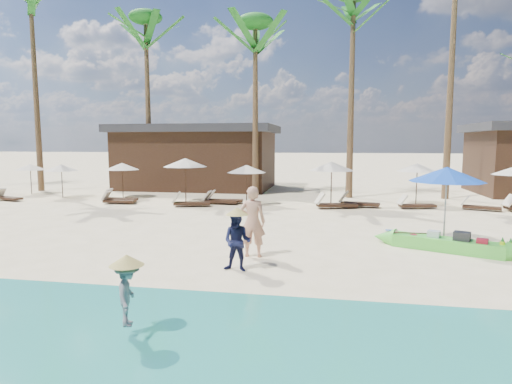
# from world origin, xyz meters

# --- Properties ---
(ground) EXTENTS (240.00, 240.00, 0.00)m
(ground) POSITION_xyz_m (0.00, 0.00, 0.00)
(ground) COLOR #FCE5BA
(ground) RESTS_ON ground
(wet_sand_strip) EXTENTS (240.00, 4.50, 0.01)m
(wet_sand_strip) POSITION_xyz_m (0.00, -5.00, 0.00)
(wet_sand_strip) COLOR tan
(wet_sand_strip) RESTS_ON ground
(green_canoe) EXTENTS (4.54, 2.25, 0.62)m
(green_canoe) POSITION_xyz_m (4.49, 2.01, 0.21)
(green_canoe) COLOR #51D13F
(green_canoe) RESTS_ON ground
(tourist) EXTENTS (0.72, 0.48, 1.96)m
(tourist) POSITION_xyz_m (-0.97, 0.45, 0.98)
(tourist) COLOR tan
(tourist) RESTS_ON ground
(vendor_green) EXTENTS (0.75, 0.61, 1.46)m
(vendor_green) POSITION_xyz_m (-1.10, -0.91, 0.73)
(vendor_green) COLOR #16193C
(vendor_green) RESTS_ON ground
(vendor_yellow) EXTENTS (0.59, 0.77, 1.06)m
(vendor_yellow) POSITION_xyz_m (-2.07, -4.70, 0.71)
(vendor_yellow) COLOR gray
(vendor_yellow) RESTS_ON ground
(blue_umbrella) EXTENTS (2.24, 2.24, 2.41)m
(blue_umbrella) POSITION_xyz_m (4.61, 2.90, 2.18)
(blue_umbrella) COLOR #99999E
(blue_umbrella) RESTS_ON ground
(resort_parasol_1) EXTENTS (1.79, 1.79, 1.84)m
(resort_parasol_1) POSITION_xyz_m (-16.90, 12.23, 1.66)
(resort_parasol_1) COLOR #321E14
(resort_parasol_1) RESTS_ON ground
(resort_parasol_2) EXTENTS (1.85, 1.85, 1.91)m
(resort_parasol_2) POSITION_xyz_m (-13.99, 11.04, 1.72)
(resort_parasol_2) COLOR #321E14
(resort_parasol_2) RESTS_ON ground
(lounger_2_left) EXTENTS (1.78, 0.95, 0.58)m
(lounger_2_left) POSITION_xyz_m (-16.17, 9.38, 0.19)
(lounger_2_left) COLOR #321E14
(lounger_2_left) RESTS_ON ground
(resort_parasol_3) EXTENTS (1.93, 1.93, 1.99)m
(resort_parasol_3) POSITION_xyz_m (-10.59, 11.65, 1.79)
(resort_parasol_3) COLOR #321E14
(resort_parasol_3) RESTS_ON ground
(lounger_3_left) EXTENTS (1.72, 0.62, 0.57)m
(lounger_3_left) POSITION_xyz_m (-9.70, 9.30, 0.19)
(lounger_3_left) COLOR #321E14
(lounger_3_left) RESTS_ON ground
(lounger_3_right) EXTENTS (1.84, 0.62, 0.62)m
(lounger_3_right) POSITION_xyz_m (-9.97, 9.94, 0.21)
(lounger_3_right) COLOR #321E14
(lounger_3_right) RESTS_ON ground
(resort_parasol_4) EXTENTS (2.26, 2.26, 2.33)m
(resort_parasol_4) POSITION_xyz_m (-6.37, 10.36, 2.10)
(resort_parasol_4) COLOR #321E14
(resort_parasol_4) RESTS_ON ground
(lounger_4_left) EXTENTS (1.95, 0.95, 0.63)m
(lounger_4_left) POSITION_xyz_m (-5.73, 9.03, 0.21)
(lounger_4_left) COLOR #321E14
(lounger_4_left) RESTS_ON ground
(lounger_4_right) EXTENTS (1.87, 0.76, 0.62)m
(lounger_4_right) POSITION_xyz_m (-4.34, 10.35, 0.21)
(lounger_4_right) COLOR #321E14
(lounger_4_right) RESTS_ON ground
(resort_parasol_5) EXTENTS (1.96, 1.96, 2.02)m
(resort_parasol_5) POSITION_xyz_m (-3.07, 10.14, 1.82)
(resort_parasol_5) COLOR #321E14
(resort_parasol_5) RESTS_ON ground
(lounger_5_left) EXTENTS (1.79, 0.64, 0.60)m
(lounger_5_left) POSITION_xyz_m (-4.51, 10.09, 0.20)
(lounger_5_left) COLOR #321E14
(lounger_5_left) RESTS_ON ground
(resort_parasol_6) EXTENTS (2.17, 2.17, 2.23)m
(resort_parasol_6) POSITION_xyz_m (1.14, 9.93, 2.01)
(resort_parasol_6) COLOR #321E14
(resort_parasol_6) RESTS_ON ground
(lounger_6_left) EXTENTS (2.09, 1.11, 0.68)m
(lounger_6_left) POSITION_xyz_m (1.29, 9.64, 0.23)
(lounger_6_left) COLOR #321E14
(lounger_6_left) RESTS_ON ground
(lounger_6_right) EXTENTS (2.01, 0.97, 0.66)m
(lounger_6_right) POSITION_xyz_m (2.41, 10.34, 0.22)
(lounger_6_right) COLOR #321E14
(lounger_6_right) RESTS_ON ground
(resort_parasol_7) EXTENTS (2.05, 2.05, 2.11)m
(resort_parasol_7) POSITION_xyz_m (5.39, 11.65, 1.90)
(resort_parasol_7) COLOR #321E14
(resort_parasol_7) RESTS_ON ground
(lounger_7_left) EXTENTS (1.84, 0.90, 0.60)m
(lounger_7_left) POSITION_xyz_m (5.08, 10.27, 0.20)
(lounger_7_left) COLOR #321E14
(lounger_7_left) RESTS_ON ground
(lounger_7_right) EXTENTS (1.78, 1.06, 0.58)m
(lounger_7_right) POSITION_xyz_m (7.94, 10.29, 0.19)
(lounger_7_right) COLOR #321E14
(lounger_7_right) RESTS_ON ground
(palm_1) EXTENTS (2.08, 2.08, 13.60)m
(palm_1) POSITION_xyz_m (-17.59, 14.06, 10.82)
(palm_1) COLOR brown
(palm_1) RESTS_ON ground
(palm_2) EXTENTS (2.08, 2.08, 11.33)m
(palm_2) POSITION_xyz_m (-10.45, 15.08, 9.18)
(palm_2) COLOR brown
(palm_2) RESTS_ON ground
(palm_3) EXTENTS (2.08, 2.08, 10.52)m
(palm_3) POSITION_xyz_m (-3.36, 14.27, 8.58)
(palm_3) COLOR brown
(palm_3) RESTS_ON ground
(palm_4) EXTENTS (2.08, 2.08, 11.70)m
(palm_4) POSITION_xyz_m (2.15, 14.01, 9.45)
(palm_4) COLOR brown
(palm_4) RESTS_ON ground
(pavilion_west) EXTENTS (10.80, 6.60, 4.30)m
(pavilion_west) POSITION_xyz_m (-8.00, 17.50, 2.19)
(pavilion_west) COLOR #321E14
(pavilion_west) RESTS_ON ground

